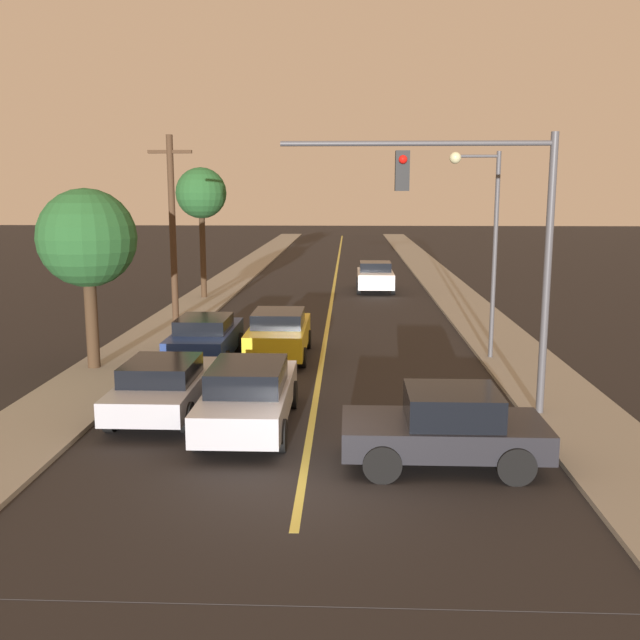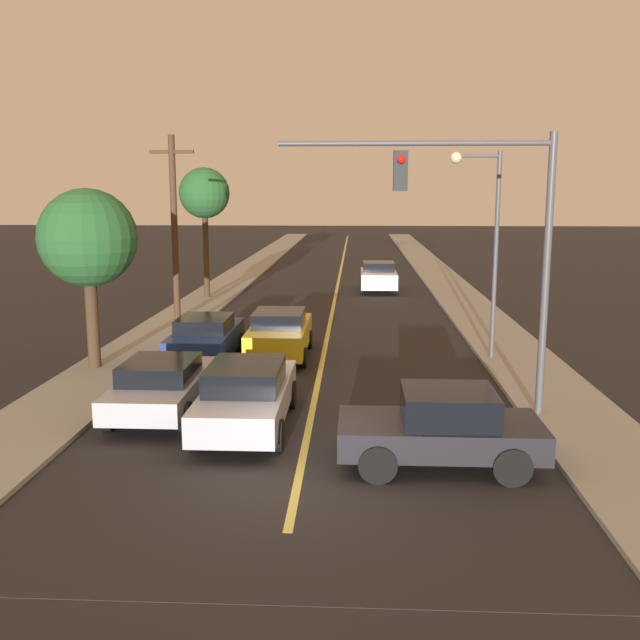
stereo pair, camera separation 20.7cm
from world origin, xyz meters
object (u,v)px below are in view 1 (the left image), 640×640
at_px(traffic_signal_mast, 485,223).
at_px(streetlamp_right, 484,226).
at_px(car_near_lane_second, 279,333).
at_px(tree_left_far, 201,194).
at_px(car_far_oncoming, 375,276).
at_px(tree_left_near, 87,239).
at_px(car_outer_lane_second, 205,339).
at_px(utility_pole_left, 173,231).
at_px(car_outer_lane_front, 163,385).
at_px(car_near_lane_front, 249,394).
at_px(car_crossing_right, 446,427).

xyz_separation_m(traffic_signal_mast, streetlamp_right, (1.05, 5.79, -0.35)).
bearing_deg(car_near_lane_second, tree_left_far, 111.81).
height_order(car_near_lane_second, car_far_oncoming, car_far_oncoming).
height_order(car_far_oncoming, tree_left_near, tree_left_near).
height_order(car_outer_lane_second, tree_left_far, tree_left_far).
bearing_deg(tree_left_near, car_outer_lane_second, 18.23).
xyz_separation_m(car_outer_lane_second, tree_left_near, (-3.18, -1.05, 3.15)).
bearing_deg(car_far_oncoming, utility_pole_left, 57.31).
xyz_separation_m(car_outer_lane_second, traffic_signal_mast, (7.58, -4.99, 3.82)).
bearing_deg(tree_left_far, car_outer_lane_second, -78.33).
xyz_separation_m(car_outer_lane_second, streetlamp_right, (8.63, 0.81, 3.47)).
distance_m(car_outer_lane_second, streetlamp_right, 9.34).
bearing_deg(streetlamp_right, car_near_lane_second, 178.74).
distance_m(car_outer_lane_front, tree_left_far, 19.23).
height_order(car_outer_lane_second, car_far_oncoming, car_far_oncoming).
height_order(car_outer_lane_front, car_far_oncoming, car_far_oncoming).
distance_m(streetlamp_right, tree_left_far, 17.00).
distance_m(utility_pole_left, tree_left_far, 9.09).
distance_m(tree_left_near, tree_left_far, 14.50).
xyz_separation_m(car_near_lane_front, car_near_lane_second, (0.00, 7.02, 0.01)).
bearing_deg(utility_pole_left, traffic_signal_mast, -44.49).
bearing_deg(car_near_lane_front, tree_left_far, 104.35).
bearing_deg(car_outer_lane_second, car_far_oncoming, 70.62).
bearing_deg(car_near_lane_second, traffic_signal_mast, -47.89).
bearing_deg(traffic_signal_mast, car_near_lane_front, -168.50).
distance_m(car_far_oncoming, utility_pole_left, 14.94).
bearing_deg(car_outer_lane_second, utility_pole_left, 114.38).
height_order(car_near_lane_front, car_far_oncoming, car_far_oncoming).
height_order(car_far_oncoming, streetlamp_right, streetlamp_right).
distance_m(car_near_lane_second, car_far_oncoming, 16.21).
relative_size(car_near_lane_front, tree_left_near, 0.92).
height_order(utility_pole_left, tree_left_near, utility_pole_left).
distance_m(car_far_oncoming, car_crossing_right, 24.91).
height_order(traffic_signal_mast, utility_pole_left, utility_pole_left).
xyz_separation_m(car_far_oncoming, utility_pole_left, (-7.90, -12.31, 3.08)).
bearing_deg(car_crossing_right, utility_pole_left, 33.65).
bearing_deg(tree_left_near, car_far_oncoming, 62.98).
bearing_deg(car_outer_lane_front, traffic_signal_mast, 0.93).
relative_size(car_near_lane_second, streetlamp_right, 0.69).
height_order(car_near_lane_second, streetlamp_right, streetlamp_right).
bearing_deg(car_outer_lane_front, tree_left_near, 128.07).
distance_m(car_outer_lane_front, traffic_signal_mast, 8.53).
bearing_deg(car_crossing_right, car_outer_lane_second, 37.99).
relative_size(car_outer_lane_second, utility_pole_left, 0.60).
distance_m(car_outer_lane_front, car_crossing_right, 7.08).
height_order(tree_left_near, tree_left_far, tree_left_far).
relative_size(traffic_signal_mast, tree_left_far, 1.03).
xyz_separation_m(car_crossing_right, tree_left_near, (-9.56, 7.12, 3.17)).
relative_size(traffic_signal_mast, utility_pole_left, 0.91).
bearing_deg(traffic_signal_mast, tree_left_far, 119.37).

